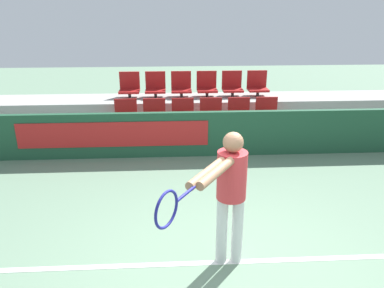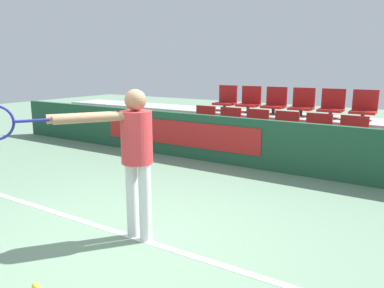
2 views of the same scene
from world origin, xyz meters
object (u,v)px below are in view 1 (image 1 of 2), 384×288
object	(u,v)px
stadium_chair_0	(126,115)
stadium_chair_11	(257,85)
stadium_chair_8	(181,86)
stadium_chair_4	(239,114)
tennis_player	(228,188)
stadium_chair_6	(130,87)
stadium_chair_7	(155,86)
stadium_chair_5	(267,113)
stadium_chair_9	(207,86)
stadium_chair_1	(154,115)
stadium_chair_10	(232,85)
stadium_chair_3	(211,114)
stadium_chair_2	(183,114)

from	to	relation	value
stadium_chair_0	stadium_chair_11	world-z (taller)	stadium_chair_11
stadium_chair_11	stadium_chair_8	bearing A→B (deg)	180.00
stadium_chair_4	tennis_player	distance (m)	4.23
stadium_chair_11	tennis_player	xyz separation A→B (m)	(-1.47, -5.18, -0.04)
stadium_chair_8	stadium_chair_11	bearing A→B (deg)	0.00
stadium_chair_6	stadium_chair_7	bearing A→B (deg)	0.00
stadium_chair_5	stadium_chair_9	bearing A→B (deg)	139.07
stadium_chair_4	stadium_chair_11	distance (m)	1.28
stadium_chair_1	stadium_chair_10	bearing A→B (deg)	30.04
stadium_chair_3	stadium_chair_6	size ratio (longest dim) A/B	1.00
stadium_chair_2	stadium_chair_10	bearing A→B (deg)	40.93
stadium_chair_7	stadium_chair_8	distance (m)	0.61
stadium_chair_5	tennis_player	bearing A→B (deg)	-109.66
tennis_player	stadium_chair_6	bearing A→B (deg)	139.79
stadium_chair_0	tennis_player	distance (m)	4.43
stadium_chair_7	stadium_chair_10	size ratio (longest dim) A/B	1.00
stadium_chair_9	tennis_player	distance (m)	5.19
stadium_chair_0	stadium_chair_8	size ratio (longest dim) A/B	1.00
stadium_chair_1	stadium_chair_6	xyz separation A→B (m)	(-0.61, 1.06, 0.40)
stadium_chair_4	stadium_chair_5	world-z (taller)	same
stadium_chair_3	stadium_chair_8	distance (m)	1.28
stadium_chair_0	stadium_chair_3	bearing A→B (deg)	0.00
stadium_chair_6	stadium_chair_11	world-z (taller)	same
stadium_chair_0	tennis_player	xyz separation A→B (m)	(1.57, -4.12, 0.36)
stadium_chair_4	stadium_chair_5	xyz separation A→B (m)	(0.61, 0.00, 0.00)
stadium_chair_0	stadium_chair_6	size ratio (longest dim) A/B	1.00
stadium_chair_5	stadium_chair_7	world-z (taller)	stadium_chair_7
stadium_chair_0	stadium_chair_11	bearing A→B (deg)	19.13
stadium_chair_8	stadium_chair_7	bearing A→B (deg)	180.00
stadium_chair_6	stadium_chair_5	bearing A→B (deg)	-19.13
stadium_chair_11	tennis_player	size ratio (longest dim) A/B	0.36
stadium_chair_10	stadium_chair_4	bearing A→B (deg)	-90.00
stadium_chair_6	stadium_chair_9	xyz separation A→B (m)	(1.82, 0.00, 0.00)
stadium_chair_3	stadium_chair_6	xyz separation A→B (m)	(-1.82, 1.06, 0.40)
stadium_chair_2	stadium_chair_7	world-z (taller)	stadium_chair_7
stadium_chair_0	stadium_chair_7	bearing A→B (deg)	60.04
stadium_chair_2	tennis_player	world-z (taller)	tennis_player
stadium_chair_3	stadium_chair_9	xyz separation A→B (m)	(0.00, 1.06, 0.40)
stadium_chair_10	stadium_chair_1	bearing A→B (deg)	-149.96
stadium_chair_0	stadium_chair_3	world-z (taller)	same
stadium_chair_4	stadium_chair_9	xyz separation A→B (m)	(-0.61, 1.06, 0.40)
stadium_chair_9	stadium_chair_2	bearing A→B (deg)	-119.96
stadium_chair_2	stadium_chair_8	world-z (taller)	stadium_chair_8
stadium_chair_0	stadium_chair_2	world-z (taller)	same
stadium_chair_1	stadium_chair_5	world-z (taller)	same
tennis_player	stadium_chair_4	bearing A→B (deg)	111.10
stadium_chair_3	stadium_chair_10	distance (m)	1.28
stadium_chair_1	stadium_chair_11	world-z (taller)	stadium_chair_11
stadium_chair_4	stadium_chair_8	world-z (taller)	stadium_chair_8
stadium_chair_7	stadium_chair_11	distance (m)	2.43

